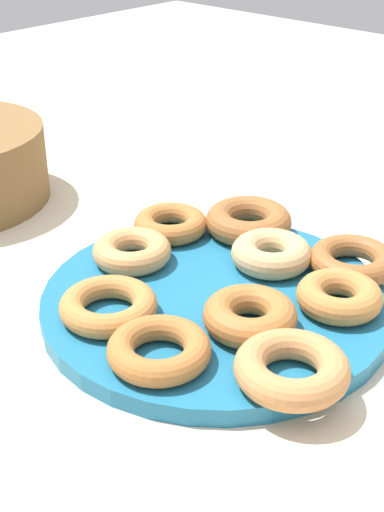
{
  "coord_description": "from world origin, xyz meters",
  "views": [
    {
      "loc": [
        -0.44,
        -0.38,
        0.38
      ],
      "look_at": [
        0.0,
        0.03,
        0.05
      ],
      "focal_mm": 50.71,
      "sensor_mm": 36.0,
      "label": 1
    }
  ],
  "objects": [
    {
      "name": "donut_2",
      "position": [
        -0.09,
        0.05,
        0.03
      ],
      "size": [
        0.12,
        0.12,
        0.02
      ],
      "primitive_type": "torus",
      "rotation": [
        0.0,
        0.0,
        2.17
      ],
      "color": "#BC7A3D",
      "rests_on": "donut_plate"
    },
    {
      "name": "donut_6",
      "position": [
        0.06,
        0.12,
        0.03
      ],
      "size": [
        0.11,
        0.11,
        0.02
      ],
      "primitive_type": "torus",
      "rotation": [
        0.0,
        0.0,
        5.24
      ],
      "color": "#AD6B33",
      "rests_on": "donut_plate"
    },
    {
      "name": "donut_1",
      "position": [
        0.08,
        -0.01,
        0.03
      ],
      "size": [
        0.09,
        0.09,
        0.03
      ],
      "primitive_type": "torus",
      "rotation": [
        0.0,
        0.0,
        3.08
      ],
      "color": "tan",
      "rests_on": "donut_plate"
    },
    {
      "name": "donut_8",
      "position": [
        0.06,
        -0.1,
        0.03
      ],
      "size": [
        0.11,
        0.11,
        0.03
      ],
      "primitive_type": "torus",
      "rotation": [
        0.0,
        0.0,
        0.81
      ],
      "color": "#BC7A3D",
      "rests_on": "donut_plate"
    },
    {
      "name": "donut_5",
      "position": [
        0.12,
        0.06,
        0.03
      ],
      "size": [
        0.12,
        0.12,
        0.03
      ],
      "primitive_type": "torus",
      "rotation": [
        0.0,
        0.0,
        3.46
      ],
      "color": "#995B2D",
      "rests_on": "donut_plate"
    },
    {
      "name": "donut_3",
      "position": [
        0.13,
        -0.07,
        0.03
      ],
      "size": [
        0.11,
        0.11,
        0.02
      ],
      "primitive_type": "torus",
      "rotation": [
        0.0,
        0.0,
        2.9
      ],
      "color": "#995B2D",
      "rests_on": "donut_plate"
    },
    {
      "name": "donut_0",
      "position": [
        -0.01,
        0.1,
        0.03
      ],
      "size": [
        0.1,
        0.1,
        0.03
      ],
      "primitive_type": "torus",
      "rotation": [
        0.0,
        0.0,
        4.46
      ],
      "color": "tan",
      "rests_on": "donut_plate"
    },
    {
      "name": "donut_9",
      "position": [
        -0.06,
        -0.13,
        0.03
      ],
      "size": [
        0.1,
        0.1,
        0.03
      ],
      "primitive_type": "torus",
      "rotation": [
        0.0,
        0.0,
        3.28
      ],
      "color": "#C6844C",
      "rests_on": "donut_plate"
    },
    {
      "name": "donut_plate",
      "position": [
        0.0,
        0.0,
        0.01
      ],
      "size": [
        0.33,
        0.33,
        0.02
      ],
      "primitive_type": "cylinder",
      "color": "#1E6B93",
      "rests_on": "ground_plane"
    },
    {
      "name": "donut_4",
      "position": [
        -0.02,
        -0.06,
        0.03
      ],
      "size": [
        0.11,
        0.11,
        0.03
      ],
      "primitive_type": "torus",
      "rotation": [
        0.0,
        0.0,
        1.25
      ],
      "color": "#AD6B33",
      "rests_on": "donut_plate"
    },
    {
      "name": "donut_7",
      "position": [
        -0.11,
        -0.03,
        0.03
      ],
      "size": [
        0.1,
        0.1,
        0.02
      ],
      "primitive_type": "torus",
      "rotation": [
        0.0,
        0.0,
        4.57
      ],
      "color": "#AD6B33",
      "rests_on": "donut_plate"
    },
    {
      "name": "ground_plane",
      "position": [
        0.0,
        0.0,
        0.0
      ],
      "size": [
        2.4,
        2.4,
        0.0
      ],
      "primitive_type": "plane",
      "color": "beige"
    }
  ]
}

